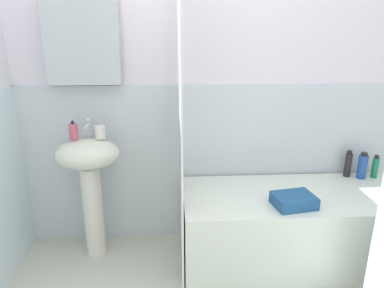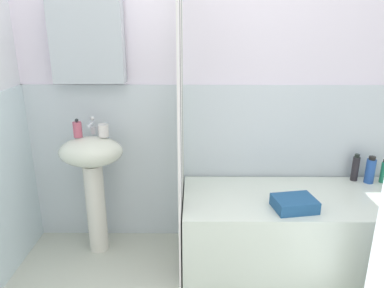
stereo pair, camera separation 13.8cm
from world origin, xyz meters
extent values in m
cube|color=white|center=(0.00, 1.27, 1.20)|extent=(3.60, 0.05, 2.40)
cube|color=silver|center=(0.00, 1.24, 0.60)|extent=(3.60, 0.02, 1.20)
cube|color=silver|center=(-1.03, 1.18, 1.50)|extent=(0.48, 0.12, 0.56)
cylinder|color=silver|center=(-1.03, 1.03, 0.34)|extent=(0.14, 0.14, 0.67)
ellipsoid|color=silver|center=(-1.03, 1.03, 0.77)|extent=(0.44, 0.34, 0.20)
cylinder|color=silver|center=(-1.03, 1.13, 0.90)|extent=(0.03, 0.03, 0.05)
cylinder|color=silver|center=(-1.03, 1.08, 0.95)|extent=(0.02, 0.10, 0.02)
sphere|color=silver|center=(-1.03, 1.13, 0.98)|extent=(0.03, 0.03, 0.03)
cylinder|color=#BE546C|center=(-1.11, 1.05, 0.93)|extent=(0.06, 0.06, 0.11)
sphere|color=#24292C|center=(-1.11, 1.05, 0.99)|extent=(0.02, 0.02, 0.02)
cylinder|color=white|center=(-0.94, 1.06, 0.91)|extent=(0.07, 0.07, 0.09)
cube|color=white|center=(0.39, 0.89, 0.25)|extent=(1.55, 0.66, 0.51)
cube|color=white|center=(-0.40, 0.62, 1.00)|extent=(0.01, 0.13, 2.00)
cube|color=gray|center=(-0.40, 0.76, 1.00)|extent=(0.01, 0.13, 2.00)
cube|color=white|center=(-0.40, 0.89, 1.00)|extent=(0.01, 0.13, 2.00)
cube|color=gray|center=(-0.40, 1.02, 1.00)|extent=(0.01, 0.13, 2.00)
cube|color=white|center=(-0.40, 1.15, 1.00)|extent=(0.01, 0.13, 2.00)
cylinder|color=#1F8055|center=(1.06, 1.13, 0.58)|extent=(0.05, 0.05, 0.15)
cylinder|color=#2650A4|center=(0.96, 1.12, 0.60)|extent=(0.07, 0.07, 0.18)
cylinder|color=black|center=(0.96, 1.12, 0.70)|extent=(0.05, 0.05, 0.02)
cylinder|color=#272329|center=(0.87, 1.16, 0.60)|extent=(0.05, 0.05, 0.18)
cylinder|color=black|center=(0.87, 1.16, 0.70)|extent=(0.04, 0.04, 0.02)
cube|color=#245386|center=(0.31, 0.71, 0.54)|extent=(0.28, 0.23, 0.08)
camera|label=1|loc=(-0.45, -1.29, 1.60)|focal=33.61mm
camera|label=2|loc=(-0.31, -1.30, 1.60)|focal=33.61mm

